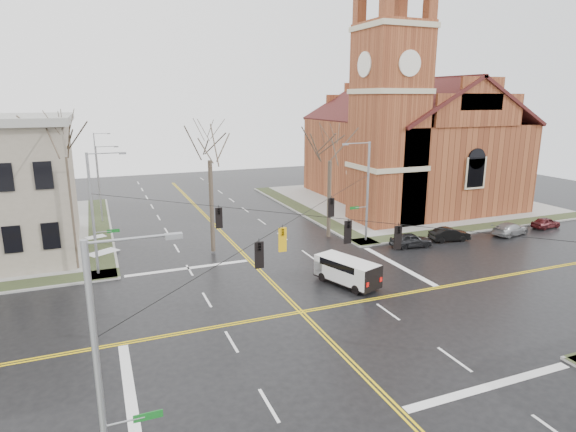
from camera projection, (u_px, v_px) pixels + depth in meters
name	position (u px, v px, depth m)	size (l,w,h in m)	color
ground	(301.00, 312.00, 29.75)	(120.00, 120.00, 0.00)	black
sidewalks	(301.00, 311.00, 29.73)	(80.00, 80.00, 0.17)	gray
road_markings	(301.00, 312.00, 29.75)	(100.00, 100.00, 0.01)	gold
church	(406.00, 135.00, 59.05)	(24.28, 27.48, 27.50)	brown
signal_pole_ne	(366.00, 189.00, 43.04)	(2.75, 0.22, 9.00)	gray
signal_pole_nw	(95.00, 211.00, 34.80)	(2.75, 0.22, 9.00)	gray
signal_pole_sw	(105.00, 376.00, 14.09)	(2.75, 0.22, 9.00)	gray
span_wires	(302.00, 215.00, 28.27)	(23.02, 23.02, 0.03)	black
traffic_signals	(306.00, 230.00, 27.85)	(8.21, 8.26, 1.30)	black
streetlight_north_a	(100.00, 181.00, 50.01)	(2.30, 0.20, 8.00)	gray
streetlight_north_b	(97.00, 159.00, 68.01)	(2.30, 0.20, 8.00)	gray
cargo_van	(345.00, 269.00, 34.02)	(3.39, 5.18, 1.85)	white
parked_car_a	(411.00, 240.00, 42.56)	(1.51, 3.74, 1.28)	black
parked_car_b	(450.00, 234.00, 44.39)	(1.31, 3.76, 1.24)	black
parked_car_c	(510.00, 229.00, 46.31)	(1.68, 4.14, 1.20)	gray
parked_car_d	(546.00, 223.00, 48.78)	(1.31, 3.27, 1.11)	#4C1519
tree_nw_far	(64.00, 149.00, 34.85)	(4.00, 4.00, 12.80)	#3D2F27
tree_nw_near	(210.00, 154.00, 39.10)	(4.00, 4.00, 11.65)	#3D2F27
tree_ne	(330.00, 156.00, 43.57)	(4.00, 4.00, 10.74)	#3D2F27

